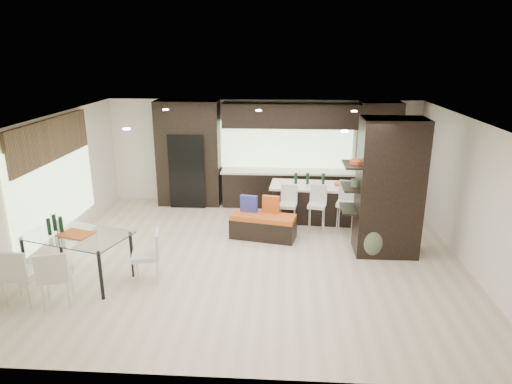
# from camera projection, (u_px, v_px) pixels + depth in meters

# --- Properties ---
(ground) EXTENTS (8.00, 8.00, 0.00)m
(ground) POSITION_uv_depth(u_px,v_px,m) (254.00, 256.00, 9.01)
(ground) COLOR beige
(ground) RESTS_ON ground
(back_wall) EXTENTS (8.00, 0.02, 2.70)m
(back_wall) POSITION_uv_depth(u_px,v_px,m) (263.00, 152.00, 11.94)
(back_wall) COLOR white
(back_wall) RESTS_ON ground
(left_wall) EXTENTS (0.02, 7.00, 2.70)m
(left_wall) POSITION_uv_depth(u_px,v_px,m) (49.00, 187.00, 8.85)
(left_wall) COLOR white
(left_wall) RESTS_ON ground
(right_wall) EXTENTS (0.02, 7.00, 2.70)m
(right_wall) POSITION_uv_depth(u_px,v_px,m) (471.00, 195.00, 8.36)
(right_wall) COLOR white
(right_wall) RESTS_ON ground
(ceiling) EXTENTS (8.00, 7.00, 0.02)m
(ceiling) POSITION_uv_depth(u_px,v_px,m) (254.00, 120.00, 8.20)
(ceiling) COLOR white
(ceiling) RESTS_ON ground
(window_left) EXTENTS (0.04, 3.20, 1.90)m
(window_left) POSITION_uv_depth(u_px,v_px,m) (56.00, 185.00, 9.04)
(window_left) COLOR #B2D199
(window_left) RESTS_ON left_wall
(window_back) EXTENTS (3.40, 0.04, 1.20)m
(window_back) POSITION_uv_depth(u_px,v_px,m) (286.00, 145.00, 11.80)
(window_back) COLOR #B2D199
(window_back) RESTS_ON back_wall
(stone_accent) EXTENTS (0.08, 3.00, 0.80)m
(stone_accent) POSITION_uv_depth(u_px,v_px,m) (51.00, 140.00, 8.77)
(stone_accent) COLOR brown
(stone_accent) RESTS_ON left_wall
(ceiling_spots) EXTENTS (4.00, 3.00, 0.02)m
(ceiling_spots) POSITION_uv_depth(u_px,v_px,m) (255.00, 119.00, 8.45)
(ceiling_spots) COLOR white
(ceiling_spots) RESTS_ON ceiling
(back_cabinetry) EXTENTS (6.80, 0.68, 2.70)m
(back_cabinetry) POSITION_uv_depth(u_px,v_px,m) (282.00, 155.00, 11.59)
(back_cabinetry) COLOR black
(back_cabinetry) RESTS_ON ground
(refrigerator) EXTENTS (0.90, 0.68, 1.90)m
(refrigerator) POSITION_uv_depth(u_px,v_px,m) (189.00, 169.00, 11.81)
(refrigerator) COLOR black
(refrigerator) RESTS_ON ground
(partition_column) EXTENTS (1.20, 0.80, 2.70)m
(partition_column) POSITION_uv_depth(u_px,v_px,m) (389.00, 188.00, 8.83)
(partition_column) COLOR black
(partition_column) RESTS_ON ground
(kitchen_island) EXTENTS (2.15, 1.04, 0.87)m
(kitchen_island) POSITION_uv_depth(u_px,v_px,m) (315.00, 203.00, 10.82)
(kitchen_island) COLOR black
(kitchen_island) RESTS_ON ground
(stool_left) EXTENTS (0.42, 0.42, 0.84)m
(stool_left) POSITION_uv_depth(u_px,v_px,m) (288.00, 213.00, 10.16)
(stool_left) COLOR silver
(stool_left) RESTS_ON ground
(stool_mid) EXTENTS (0.45, 0.45, 0.85)m
(stool_mid) POSITION_uv_depth(u_px,v_px,m) (317.00, 214.00, 10.12)
(stool_mid) COLOR silver
(stool_mid) RESTS_ON ground
(stool_right) EXTENTS (0.51, 0.51, 0.93)m
(stool_right) POSITION_uv_depth(u_px,v_px,m) (346.00, 213.00, 10.05)
(stool_right) COLOR silver
(stool_right) RESTS_ON ground
(bench) EXTENTS (1.47, 0.81, 0.53)m
(bench) POSITION_uv_depth(u_px,v_px,m) (263.00, 226.00, 9.82)
(bench) COLOR black
(bench) RESTS_ON ground
(floor_vase) EXTENTS (0.61, 0.61, 1.34)m
(floor_vase) POSITION_uv_depth(u_px,v_px,m) (373.00, 224.00, 8.83)
(floor_vase) COLOR #4E5C42
(floor_vase) RESTS_ON ground
(dining_table) EXTENTS (1.99, 1.48, 0.86)m
(dining_table) POSITION_uv_depth(u_px,v_px,m) (79.00, 257.00, 8.00)
(dining_table) COLOR white
(dining_table) RESTS_ON ground
(chair_near) EXTENTS (0.60, 0.60, 0.89)m
(chair_near) POSITION_uv_depth(u_px,v_px,m) (56.00, 279.00, 7.21)
(chair_near) COLOR silver
(chair_near) RESTS_ON ground
(chair_far) EXTENTS (0.50, 0.50, 0.91)m
(chair_far) POSITION_uv_depth(u_px,v_px,m) (22.00, 277.00, 7.24)
(chair_far) COLOR silver
(chair_far) RESTS_ON ground
(chair_end) EXTENTS (0.56, 0.56, 0.86)m
(chair_end) POSITION_uv_depth(u_px,v_px,m) (146.00, 259.00, 7.92)
(chair_end) COLOR silver
(chair_end) RESTS_ON ground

